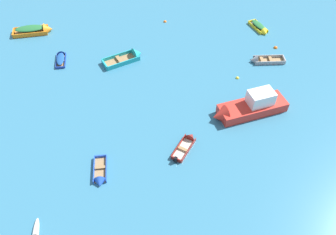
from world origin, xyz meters
The scene contains 11 objects.
rowboat_maroon_distant_center centered at (1.42, 20.71, 0.17)m, with size 2.54×3.15×0.94m.
rowboat_deep_blue_near_right centered at (-11.15, 33.90, 0.22)m, with size 1.19×3.03×0.90m.
motor_launch_red_outer_left centered at (7.52, 23.97, 0.75)m, with size 7.52×3.64×2.66m.
rowboat_yellow_cluster_outer centered at (12.59, 37.68, 0.28)m, with size 2.02×3.43×0.98m.
rowboat_turquoise_foreground_center centered at (-3.40, 33.32, 0.24)m, with size 4.72×3.29×1.52m.
rowboat_orange_far_left centered at (-14.73, 39.45, 0.40)m, with size 4.79×2.08×1.51m.
rowboat_blue_far_right centered at (-5.96, 17.83, 0.16)m, with size 1.14×2.96×0.96m.
rowboat_grey_near_left centered at (10.91, 31.52, 0.20)m, with size 3.88×1.35×1.10m.
mooring_buoy_between_boats_left centered at (1.01, 40.56, 0.00)m, with size 0.40×0.40×0.40m, color orange.
mooring_buoy_trailing centered at (13.38, 33.89, 0.00)m, with size 0.46×0.46×0.46m, color orange.
mooring_buoy_between_boats_right centered at (7.76, 28.98, 0.00)m, with size 0.37×0.37×0.37m, color yellow.
Camera 1 is at (-1.75, 2.84, 22.96)m, focal length 35.68 mm.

